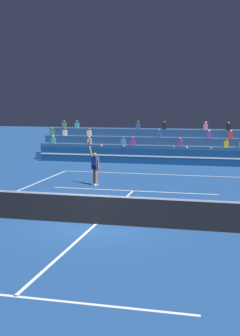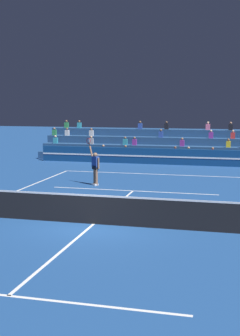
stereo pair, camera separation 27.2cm
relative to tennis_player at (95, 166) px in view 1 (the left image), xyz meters
name	(u,v)px [view 1 (the left image)]	position (x,y,z in m)	size (l,w,h in m)	color
ground_plane	(96,224)	(2.26, -7.49, -0.99)	(120.00, 120.00, 0.00)	navy
court_lines	(96,224)	(2.26, -7.49, -0.98)	(11.10, 23.90, 0.01)	white
tennis_net	(96,209)	(2.26, -7.49, -0.44)	(12.00, 0.10, 1.10)	#2D6B38
sponsor_banner_wall	(163,157)	(2.26, 8.92, -0.44)	(18.00, 0.26, 1.10)	navy
bleacher_stand	(169,148)	(2.26, 12.09, -0.16)	(19.67, 3.80, 2.83)	navy
tennis_player	(95,166)	(0.00, 0.00, 0.00)	(0.87, 0.62, 2.49)	#9E7051
tennis_ball	(92,199)	(0.92, -3.64, -0.95)	(0.07, 0.07, 0.07)	#C6DB33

